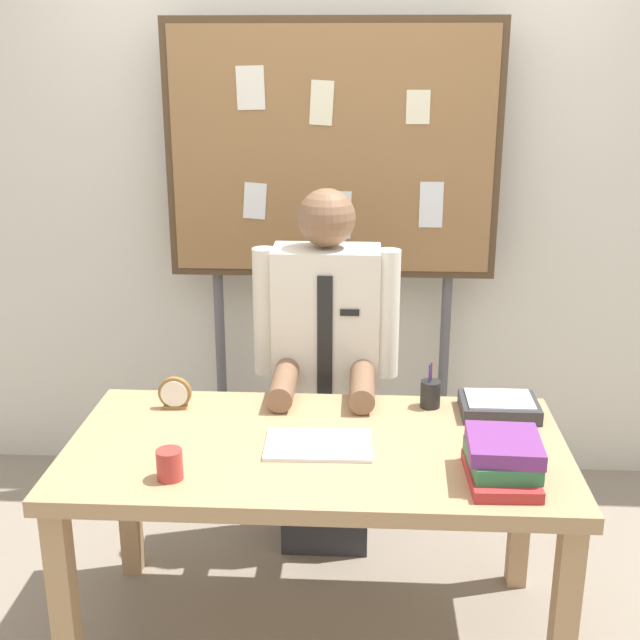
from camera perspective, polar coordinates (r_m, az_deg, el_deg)
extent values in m
plane|color=gray|center=(3.03, -0.21, -20.92)|extent=(12.00, 12.00, 0.00)
cube|color=silver|center=(3.70, 0.96, 9.34)|extent=(6.40, 0.08, 2.70)
cube|color=tan|center=(2.65, -0.23, -9.00)|extent=(1.57, 0.80, 0.05)
cube|color=tan|center=(2.69, -17.20, -18.45)|extent=(0.07, 0.07, 0.68)
cube|color=tan|center=(2.62, 16.43, -19.58)|extent=(0.07, 0.07, 0.68)
cube|color=tan|center=(3.24, -13.08, -11.46)|extent=(0.07, 0.07, 0.68)
cube|color=tan|center=(3.17, 13.71, -12.15)|extent=(0.07, 0.07, 0.68)
cube|color=#2D2D33|center=(3.42, 0.41, -11.50)|extent=(0.34, 0.30, 0.44)
cube|color=silver|center=(3.17, 0.43, -1.87)|extent=(0.40, 0.22, 0.78)
sphere|color=brown|center=(3.04, 0.46, 7.06)|extent=(0.21, 0.21, 0.21)
cylinder|color=silver|center=(3.12, -3.80, 0.57)|extent=(0.09, 0.09, 0.49)
cylinder|color=silver|center=(3.10, 4.67, 0.43)|extent=(0.09, 0.09, 0.49)
cylinder|color=brown|center=(2.96, -2.53, -4.45)|extent=(0.09, 0.30, 0.09)
cylinder|color=brown|center=(2.94, 2.92, -4.57)|extent=(0.09, 0.30, 0.09)
cube|color=black|center=(3.04, 0.33, -1.56)|extent=(0.06, 0.01, 0.50)
cube|color=black|center=(3.00, 2.05, 0.51)|extent=(0.07, 0.01, 0.02)
cube|color=#4C3823|center=(3.48, 0.84, 11.55)|extent=(1.38, 0.05, 1.05)
cube|color=olive|center=(3.47, 0.84, 11.53)|extent=(1.32, 0.04, 0.99)
cylinder|color=#59595E|center=(3.81, -6.80, -3.67)|extent=(0.04, 0.04, 1.02)
cylinder|color=#59595E|center=(3.77, 8.47, -3.97)|extent=(0.04, 0.04, 1.02)
cube|color=white|center=(3.45, -4.81, 15.66)|extent=(0.12, 0.00, 0.17)
cube|color=white|center=(3.48, 0.97, 7.26)|extent=(0.15, 0.00, 0.20)
cube|color=white|center=(3.48, 7.67, 7.88)|extent=(0.10, 0.00, 0.19)
cube|color=#F4EFCC|center=(3.43, 0.12, 14.74)|extent=(0.10, 0.00, 0.18)
cube|color=white|center=(3.50, -4.51, 8.19)|extent=(0.10, 0.00, 0.16)
cube|color=#F4EFCC|center=(3.43, 6.78, 14.37)|extent=(0.10, 0.00, 0.13)
cube|color=#B22D2D|center=(2.47, 12.35, -10.41)|extent=(0.20, 0.28, 0.03)
cube|color=#337F47|center=(2.47, 12.43, -9.39)|extent=(0.20, 0.24, 0.05)
cube|color=#72337F|center=(2.45, 12.56, -8.41)|extent=(0.21, 0.23, 0.05)
cube|color=white|center=(2.62, -0.11, -8.59)|extent=(0.34, 0.22, 0.01)
cylinder|color=olive|center=(2.91, -9.97, -4.95)|extent=(0.11, 0.02, 0.11)
cylinder|color=white|center=(2.90, -10.03, -5.05)|extent=(0.09, 0.00, 0.09)
cube|color=olive|center=(2.93, -9.92, -5.88)|extent=(0.08, 0.04, 0.01)
cylinder|color=#B23833|center=(2.45, -10.33, -9.77)|extent=(0.08, 0.08, 0.09)
cylinder|color=#262626|center=(2.90, 7.61, -5.08)|extent=(0.07, 0.07, 0.09)
cylinder|color=#263399|center=(2.88, 7.53, -4.42)|extent=(0.01, 0.01, 0.15)
cylinder|color=maroon|center=(2.90, 7.65, -4.26)|extent=(0.01, 0.01, 0.15)
cube|color=#333338|center=(2.90, 12.23, -5.88)|extent=(0.26, 0.20, 0.05)
cube|color=white|center=(2.89, 12.27, -5.35)|extent=(0.22, 0.17, 0.01)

